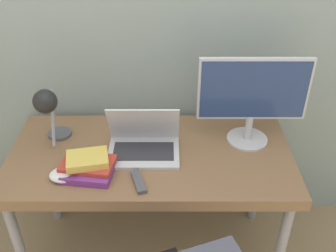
{
  "coord_description": "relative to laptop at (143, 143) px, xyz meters",
  "views": [
    {
      "loc": [
        0.09,
        -1.2,
        1.95
      ],
      "look_at": [
        0.09,
        0.31,
        0.94
      ],
      "focal_mm": 42.0,
      "sensor_mm": 36.0,
      "label": 1
    }
  ],
  "objects": [
    {
      "name": "tv_remote",
      "position": [
        -0.01,
        -0.24,
        -0.04
      ],
      "size": [
        0.08,
        0.15,
        0.02
      ],
      "color": "#4C4C51",
      "rests_on": "desk"
    },
    {
      "name": "wall_back",
      "position": [
        0.03,
        0.4,
        0.49
      ],
      "size": [
        8.0,
        0.05,
        2.6
      ],
      "color": "gray",
      "rests_on": "ground_plane"
    },
    {
      "name": "book_stack",
      "position": [
        -0.25,
        -0.16,
        -0.01
      ],
      "size": [
        0.26,
        0.22,
        0.09
      ],
      "color": "#753384",
      "rests_on": "desk"
    },
    {
      "name": "game_controller",
      "position": [
        -0.35,
        -0.2,
        -0.03
      ],
      "size": [
        0.13,
        0.11,
        0.04
      ],
      "color": "white",
      "rests_on": "desk"
    },
    {
      "name": "laptop",
      "position": [
        0.0,
        0.0,
        0.0
      ],
      "size": [
        0.35,
        0.25,
        0.24
      ],
      "color": "silver",
      "rests_on": "desk"
    },
    {
      "name": "desk",
      "position": [
        0.03,
        -0.01,
        -0.12
      ],
      "size": [
        1.4,
        0.68,
        0.76
      ],
      "color": "brown",
      "rests_on": "ground_plane"
    },
    {
      "name": "monitor",
      "position": [
        0.53,
        0.1,
        0.21
      ],
      "size": [
        0.53,
        0.21,
        0.46
      ],
      "color": "#B7B7BC",
      "rests_on": "desk"
    },
    {
      "name": "desk_lamp",
      "position": [
        -0.45,
        0.04,
        0.18
      ],
      "size": [
        0.12,
        0.24,
        0.33
      ],
      "color": "#4C4C51",
      "rests_on": "desk"
    }
  ]
}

